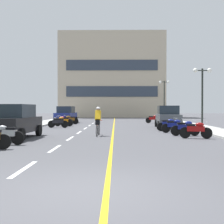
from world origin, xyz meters
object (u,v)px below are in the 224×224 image
(street_lamp_far, at_px, (164,91))
(parked_car_mid, at_px, (168,117))
(motorcycle_10, at_px, (70,120))
(motorcycle_11, at_px, (154,119))
(motorcycle_7, at_px, (58,122))
(motorcycle_2, at_px, (6,134))
(motorcycle_3, at_px, (196,130))
(motorcycle_8, at_px, (63,121))
(street_lamp_mid, at_px, (202,83))
(parked_car_near, at_px, (15,121))
(motorcycle_9, at_px, (64,120))
(motorcycle_6, at_px, (168,124))
(parked_car_far, at_px, (66,115))
(motorcycle_5, at_px, (174,126))
(cyclist_rider, at_px, (98,121))
(motorcycle_4, at_px, (185,128))

(street_lamp_far, xyz_separation_m, parked_car_mid, (-2.35, -16.34, -3.04))
(motorcycle_10, distance_m, motorcycle_11, 8.95)
(street_lamp_far, bearing_deg, motorcycle_7, -124.81)
(motorcycle_2, height_order, motorcycle_3, same)
(motorcycle_10, bearing_deg, motorcycle_8, -91.14)
(street_lamp_mid, distance_m, parked_car_near, 14.47)
(street_lamp_mid, bearing_deg, motorcycle_9, 157.89)
(motorcycle_7, bearing_deg, motorcycle_11, 40.77)
(motorcycle_6, relative_size, motorcycle_7, 0.99)
(street_lamp_mid, bearing_deg, motorcycle_11, 107.00)
(parked_car_far, distance_m, motorcycle_8, 6.00)
(street_lamp_mid, height_order, motorcycle_8, street_lamp_mid)
(parked_car_far, xyz_separation_m, motorcycle_8, (0.76, -5.94, -0.44))
(motorcycle_10, bearing_deg, motorcycle_2, -90.80)
(street_lamp_far, xyz_separation_m, motorcycle_3, (-2.39, -25.06, -3.48))
(motorcycle_5, distance_m, cyclist_rider, 5.35)
(parked_car_far, bearing_deg, motorcycle_3, -59.76)
(motorcycle_8, bearing_deg, motorcycle_10, 88.86)
(motorcycle_4, distance_m, motorcycle_8, 12.62)
(motorcycle_3, xyz_separation_m, motorcycle_5, (-0.42, 3.69, 0.00))
(motorcycle_9, relative_size, motorcycle_10, 1.02)
(motorcycle_3, xyz_separation_m, motorcycle_8, (-8.93, 10.68, 0.00))
(parked_car_near, relative_size, motorcycle_10, 2.59)
(street_lamp_mid, distance_m, motorcycle_6, 4.85)
(street_lamp_mid, xyz_separation_m, motorcycle_2, (-11.59, -10.27, -3.07))
(motorcycle_4, distance_m, motorcycle_7, 11.32)
(motorcycle_2, bearing_deg, motorcycle_4, 25.99)
(motorcycle_7, bearing_deg, cyclist_rider, -62.37)
(motorcycle_11, bearing_deg, motorcycle_9, -155.49)
(street_lamp_far, distance_m, motorcycle_5, 21.83)
(motorcycle_2, distance_m, motorcycle_10, 16.85)
(street_lamp_mid, height_order, motorcycle_11, street_lamp_mid)
(motorcycle_4, bearing_deg, street_lamp_mid, 65.59)
(street_lamp_far, relative_size, motorcycle_11, 3.22)
(motorcycle_5, distance_m, motorcycle_7, 9.93)
(motorcycle_3, relative_size, motorcycle_5, 0.99)
(parked_car_mid, xyz_separation_m, cyclist_rider, (-5.34, -7.18, -0.03))
(street_lamp_far, xyz_separation_m, motorcycle_7, (-11.41, -16.41, -3.48))
(parked_car_near, height_order, parked_car_mid, same)
(motorcycle_2, height_order, cyclist_rider, cyclist_rider)
(parked_car_mid, bearing_deg, motorcycle_9, 159.12)
(parked_car_mid, height_order, motorcycle_8, parked_car_mid)
(motorcycle_8, bearing_deg, motorcycle_11, 32.61)
(parked_car_near, xyz_separation_m, motorcycle_5, (9.25, 3.59, -0.44))
(parked_car_far, xyz_separation_m, motorcycle_2, (0.59, -19.39, -0.44))
(motorcycle_11, xyz_separation_m, cyclist_rider, (-5.11, -14.73, 0.41))
(motorcycle_4, relative_size, motorcycle_11, 1.04)
(motorcycle_5, relative_size, motorcycle_11, 1.04)
(parked_car_near, bearing_deg, street_lamp_far, 64.23)
(motorcycle_2, height_order, motorcycle_7, same)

